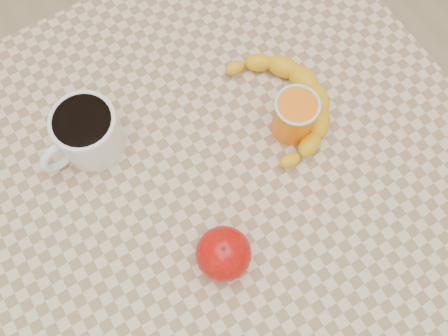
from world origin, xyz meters
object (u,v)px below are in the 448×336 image
table (224,190)px  coffee_mug (86,132)px  apple (223,254)px  banana (284,105)px  orange_juice_glass (294,116)px

table → coffee_mug: 0.25m
coffee_mug → apple: bearing=-72.8°
table → banana: banana is taller
table → coffee_mug: coffee_mug is taller
orange_juice_glass → table: bearing=-175.7°
coffee_mug → banana: size_ratio=0.53×
banana → table: bearing=-148.6°
table → orange_juice_glass: size_ratio=10.19×
banana → orange_juice_glass: bearing=-85.4°
coffee_mug → orange_juice_glass: (0.28, -0.14, -0.00)m
orange_juice_glass → apple: size_ratio=0.88×
coffee_mug → orange_juice_glass: 0.31m
apple → orange_juice_glass: bearing=31.4°
coffee_mug → table: bearing=-44.6°
coffee_mug → apple: 0.27m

